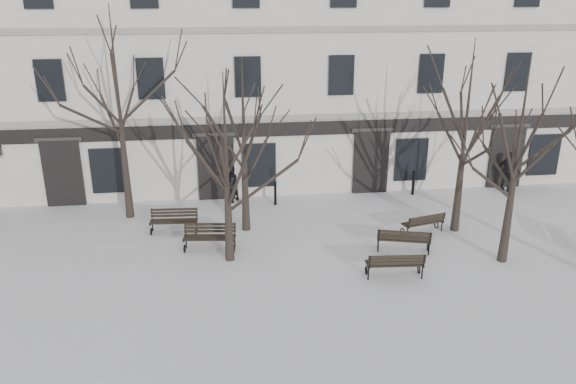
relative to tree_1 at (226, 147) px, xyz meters
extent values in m
plane|color=silver|center=(3.10, -1.82, -4.05)|extent=(100.00, 100.00, 0.00)
cube|color=silver|center=(3.10, 11.18, 1.45)|extent=(40.00, 10.00, 11.00)
cube|color=gray|center=(3.10, 6.15, -0.45)|extent=(40.00, 0.12, 0.25)
cube|color=gray|center=(3.10, 6.15, 3.25)|extent=(40.00, 0.12, 0.25)
cube|color=black|center=(3.10, 6.14, -0.95)|extent=(40.00, 0.10, 0.60)
cube|color=black|center=(-6.90, 6.12, -2.60)|extent=(1.60, 0.22, 2.90)
cube|color=#2D2B28|center=(-6.90, 6.08, -1.10)|extent=(1.90, 0.08, 0.18)
cube|color=black|center=(-5.00, 6.13, -2.55)|extent=(1.50, 0.14, 2.00)
cube|color=black|center=(-0.40, 6.12, -2.60)|extent=(1.60, 0.22, 2.90)
cube|color=#2D2B28|center=(-0.40, 6.08, -1.10)|extent=(1.90, 0.08, 0.18)
cube|color=black|center=(1.50, 6.13, -2.55)|extent=(1.50, 0.14, 2.00)
cube|color=black|center=(6.60, 6.12, -2.60)|extent=(1.60, 0.22, 2.90)
cube|color=#2D2B28|center=(6.60, 6.08, -1.10)|extent=(1.90, 0.08, 0.18)
cube|color=black|center=(8.50, 6.13, -2.55)|extent=(1.50, 0.14, 2.00)
cube|color=black|center=(13.10, 6.12, -2.60)|extent=(1.60, 0.22, 2.90)
cube|color=#2D2B28|center=(13.10, 6.08, -1.10)|extent=(1.90, 0.08, 0.18)
cube|color=black|center=(15.00, 6.13, -2.55)|extent=(1.50, 0.14, 2.00)
cube|color=black|center=(-6.90, 6.13, 1.35)|extent=(1.10, 0.14, 1.70)
cube|color=black|center=(-2.90, 6.13, 1.35)|extent=(1.10, 0.14, 1.70)
cube|color=black|center=(1.10, 6.13, 1.35)|extent=(1.10, 0.14, 1.70)
cube|color=black|center=(5.10, 6.13, 1.35)|extent=(1.10, 0.14, 1.70)
cube|color=black|center=(9.10, 6.13, 1.35)|extent=(1.10, 0.14, 1.70)
cube|color=black|center=(13.10, 6.13, 1.35)|extent=(1.10, 0.14, 1.70)
cone|color=black|center=(0.00, 0.00, -2.69)|extent=(0.34, 0.34, 2.72)
cone|color=black|center=(9.37, -1.26, -2.57)|extent=(0.34, 0.34, 2.95)
cone|color=black|center=(-3.99, 4.41, -2.28)|extent=(0.34, 0.34, 3.53)
cone|color=black|center=(0.70, 2.52, -2.66)|extent=(0.34, 0.34, 2.78)
cone|color=black|center=(8.78, 1.46, -2.51)|extent=(0.34, 0.34, 3.07)
torus|color=black|center=(-1.59, 0.76, -3.90)|extent=(0.08, 0.31, 0.30)
cylinder|color=black|center=(-1.55, 1.13, -3.81)|extent=(0.05, 0.05, 0.47)
cube|color=black|center=(-1.57, 0.94, -3.58)|extent=(0.11, 0.58, 0.05)
torus|color=black|center=(0.17, 0.57, -3.90)|extent=(0.08, 0.31, 0.30)
cylinder|color=black|center=(0.21, 0.94, -3.81)|extent=(0.05, 0.05, 0.47)
cube|color=black|center=(0.19, 0.75, -3.58)|extent=(0.11, 0.58, 0.05)
cube|color=black|center=(-0.72, 0.62, -3.56)|extent=(1.88, 0.30, 0.04)
cube|color=black|center=(-0.70, 0.77, -3.56)|extent=(1.88, 0.30, 0.04)
cube|color=black|center=(-0.69, 0.91, -3.56)|extent=(1.88, 0.30, 0.04)
cube|color=black|center=(-0.67, 1.06, -3.56)|extent=(1.88, 0.30, 0.04)
cube|color=black|center=(-0.67, 1.10, -3.42)|extent=(1.87, 0.24, 0.09)
cube|color=black|center=(-0.66, 1.12, -3.30)|extent=(1.87, 0.24, 0.09)
cube|color=black|center=(-0.66, 1.14, -3.17)|extent=(1.87, 0.24, 0.09)
cylinder|color=black|center=(-1.55, 1.21, -3.37)|extent=(0.06, 0.15, 0.52)
cylinder|color=black|center=(0.22, 1.02, -3.37)|extent=(0.06, 0.15, 0.52)
torus|color=black|center=(6.19, -1.79, -3.90)|extent=(0.07, 0.30, 0.30)
cylinder|color=black|center=(6.16, -2.16, -3.81)|extent=(0.05, 0.05, 0.47)
cube|color=black|center=(6.18, -1.98, -3.58)|extent=(0.09, 0.57, 0.05)
torus|color=black|center=(4.43, -1.66, -3.90)|extent=(0.07, 0.30, 0.30)
cylinder|color=black|center=(4.41, -2.03, -3.81)|extent=(0.05, 0.05, 0.47)
cube|color=black|center=(4.42, -1.85, -3.58)|extent=(0.09, 0.57, 0.05)
cube|color=black|center=(5.32, -1.68, -3.56)|extent=(1.87, 0.23, 0.04)
cube|color=black|center=(5.30, -1.83, -3.56)|extent=(1.87, 0.23, 0.04)
cube|color=black|center=(5.29, -1.97, -3.56)|extent=(1.87, 0.23, 0.04)
cube|color=black|center=(5.28, -2.12, -3.56)|extent=(1.87, 0.23, 0.04)
cube|color=black|center=(5.28, -2.16, -3.43)|extent=(1.86, 0.17, 0.09)
cube|color=black|center=(5.28, -2.18, -3.30)|extent=(1.86, 0.17, 0.09)
cube|color=black|center=(5.28, -2.20, -3.18)|extent=(1.86, 0.17, 0.09)
cylinder|color=black|center=(6.16, -2.24, -3.37)|extent=(0.05, 0.15, 0.52)
cylinder|color=black|center=(4.40, -2.11, -3.37)|extent=(0.05, 0.15, 0.52)
torus|color=black|center=(7.09, -0.19, -3.90)|extent=(0.13, 0.30, 0.30)
cylinder|color=black|center=(6.99, -0.55, -3.81)|extent=(0.05, 0.05, 0.47)
cube|color=black|center=(7.04, -0.37, -3.58)|extent=(0.21, 0.57, 0.05)
torus|color=black|center=(5.38, 0.29, -3.90)|extent=(0.13, 0.30, 0.30)
cylinder|color=black|center=(5.28, -0.07, -3.81)|extent=(0.05, 0.05, 0.47)
cube|color=black|center=(5.33, 0.11, -3.58)|extent=(0.21, 0.57, 0.05)
cube|color=black|center=(6.25, 0.09, -3.56)|extent=(1.83, 0.60, 0.04)
cube|color=black|center=(6.21, -0.05, -3.56)|extent=(1.83, 0.60, 0.04)
cube|color=black|center=(6.17, -0.19, -3.56)|extent=(1.83, 0.60, 0.04)
cube|color=black|center=(6.13, -0.33, -3.56)|extent=(1.83, 0.60, 0.04)
cube|color=black|center=(6.12, -0.37, -3.42)|extent=(1.82, 0.54, 0.09)
cube|color=black|center=(6.11, -0.39, -3.30)|extent=(1.82, 0.54, 0.09)
cube|color=black|center=(6.10, -0.41, -3.17)|extent=(1.82, 0.54, 0.09)
cylinder|color=black|center=(6.96, -0.63, -3.37)|extent=(0.08, 0.15, 0.52)
cylinder|color=black|center=(5.26, -0.15, -3.37)|extent=(0.08, 0.15, 0.52)
torus|color=black|center=(-2.94, 2.45, -3.91)|extent=(0.07, 0.29, 0.29)
cylinder|color=black|center=(-2.92, 2.81, -3.82)|extent=(0.05, 0.05, 0.45)
cube|color=black|center=(-2.93, 2.63, -3.60)|extent=(0.09, 0.56, 0.05)
torus|color=black|center=(-1.23, 2.34, -3.91)|extent=(0.07, 0.29, 0.29)
cylinder|color=black|center=(-1.21, 2.70, -3.82)|extent=(0.05, 0.05, 0.45)
cube|color=black|center=(-1.22, 2.52, -3.60)|extent=(0.09, 0.56, 0.05)
cube|color=black|center=(-2.09, 2.35, -3.58)|extent=(1.81, 0.20, 0.04)
cube|color=black|center=(-2.08, 2.49, -3.58)|extent=(1.81, 0.20, 0.04)
cube|color=black|center=(-2.07, 2.63, -3.58)|extent=(1.81, 0.20, 0.04)
cube|color=black|center=(-2.06, 2.77, -3.58)|extent=(1.81, 0.20, 0.04)
cube|color=black|center=(-2.06, 2.81, -3.44)|extent=(1.81, 0.15, 0.09)
cube|color=black|center=(-2.06, 2.83, -3.32)|extent=(1.81, 0.15, 0.09)
cube|color=black|center=(-2.06, 2.86, -3.20)|extent=(1.81, 0.15, 0.09)
cylinder|color=black|center=(-2.91, 2.89, -3.39)|extent=(0.05, 0.15, 0.50)
cylinder|color=black|center=(-1.21, 2.78, -3.39)|extent=(0.05, 0.15, 0.50)
torus|color=black|center=(8.15, 1.73, -3.92)|extent=(0.11, 0.27, 0.27)
cylinder|color=black|center=(8.23, 1.41, -3.84)|extent=(0.05, 0.05, 0.42)
cube|color=black|center=(8.19, 1.57, -3.63)|extent=(0.18, 0.50, 0.05)
torus|color=black|center=(6.63, 1.32, -3.92)|extent=(0.11, 0.27, 0.27)
cylinder|color=black|center=(6.72, 1.00, -3.84)|extent=(0.05, 0.05, 0.42)
cube|color=black|center=(6.67, 1.16, -3.63)|extent=(0.18, 0.50, 0.05)
cube|color=black|center=(7.38, 1.56, -3.61)|extent=(1.63, 0.51, 0.03)
cube|color=black|center=(7.41, 1.44, -3.61)|extent=(1.63, 0.51, 0.03)
cube|color=black|center=(7.45, 1.31, -3.61)|extent=(1.63, 0.51, 0.03)
cube|color=black|center=(7.48, 1.19, -3.61)|extent=(1.63, 0.51, 0.03)
cube|color=black|center=(7.49, 1.15, -3.49)|extent=(1.61, 0.46, 0.08)
cube|color=black|center=(7.50, 1.13, -3.38)|extent=(1.61, 0.46, 0.08)
cube|color=black|center=(7.50, 1.11, -3.27)|extent=(1.61, 0.46, 0.08)
cylinder|color=black|center=(8.25, 1.34, -3.45)|extent=(0.07, 0.14, 0.46)
cylinder|color=black|center=(6.74, 0.93, -3.45)|extent=(0.07, 0.14, 0.46)
cylinder|color=black|center=(2.11, 5.04, -3.55)|extent=(0.12, 0.12, 0.99)
sphere|color=black|center=(2.11, 5.04, -3.04)|extent=(0.14, 0.14, 0.14)
cylinder|color=black|center=(8.48, 5.53, -3.52)|extent=(0.13, 0.13, 1.06)
sphere|color=black|center=(8.48, 5.53, -2.97)|extent=(0.15, 0.15, 0.15)
imported|color=black|center=(0.21, 5.64, -4.05)|extent=(1.01, 1.01, 1.65)
imported|color=black|center=(12.92, 5.43, -4.05)|extent=(1.13, 1.10, 1.90)
camera|label=1|loc=(-0.15, -17.70, 4.85)|focal=35.00mm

